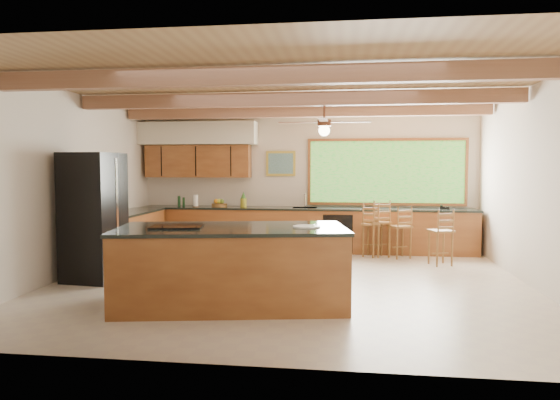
# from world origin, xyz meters

# --- Properties ---
(ground) EXTENTS (7.20, 7.20, 0.00)m
(ground) POSITION_xyz_m (0.00, 0.00, 0.00)
(ground) COLOR beige
(ground) RESTS_ON ground
(room_shell) EXTENTS (7.27, 6.54, 3.02)m
(room_shell) POSITION_xyz_m (-0.17, 0.65, 2.21)
(room_shell) COLOR beige
(room_shell) RESTS_ON ground
(counter_run) EXTENTS (7.12, 3.10, 1.25)m
(counter_run) POSITION_xyz_m (-0.82, 2.52, 0.46)
(counter_run) COLOR brown
(counter_run) RESTS_ON ground
(island) EXTENTS (3.10, 1.85, 1.03)m
(island) POSITION_xyz_m (-0.60, -1.32, 0.51)
(island) COLOR brown
(island) RESTS_ON ground
(refrigerator) EXTENTS (0.85, 0.83, 2.00)m
(refrigerator) POSITION_xyz_m (-3.05, -0.24, 1.00)
(refrigerator) COLOR black
(refrigerator) RESTS_ON ground
(bar_stool_a) EXTENTS (0.50, 0.50, 1.13)m
(bar_stool_a) POSITION_xyz_m (1.50, 2.39, 0.67)
(bar_stool_a) COLOR brown
(bar_stool_a) RESTS_ON ground
(bar_stool_b) EXTENTS (0.47, 0.47, 1.07)m
(bar_stool_b) POSITION_xyz_m (1.39, 2.39, 0.63)
(bar_stool_b) COLOR brown
(bar_stool_b) RESTS_ON ground
(bar_stool_c) EXTENTS (0.49, 0.49, 1.03)m
(bar_stool_c) POSITION_xyz_m (1.91, 2.29, 0.61)
(bar_stool_c) COLOR brown
(bar_stool_c) RESTS_ON ground
(bar_stool_d) EXTENTS (0.47, 0.47, 1.03)m
(bar_stool_d) POSITION_xyz_m (2.56, 1.66, 0.61)
(bar_stool_d) COLOR brown
(bar_stool_d) RESTS_ON ground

